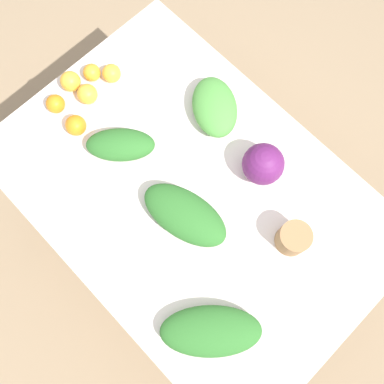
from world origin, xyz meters
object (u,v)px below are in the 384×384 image
(greens_bunch_dandelion, at_px, (215,107))
(orange_4, at_px, (76,125))
(cabbage_purple, at_px, (263,164))
(orange_5, at_px, (55,104))
(orange_3, at_px, (70,81))
(greens_bunch_beet_tops, at_px, (211,331))
(orange_2, at_px, (87,94))
(orange_1, at_px, (92,72))
(greens_bunch_kale, at_px, (121,145))
(paper_bag, at_px, (293,238))
(orange_0, at_px, (112,73))
(greens_bunch_chard, at_px, (185,215))

(greens_bunch_dandelion, xyz_separation_m, orange_4, (0.31, 0.42, -0.01))
(cabbage_purple, distance_m, greens_bunch_dandelion, 0.29)
(orange_4, bearing_deg, orange_5, -1.03)
(orange_3, bearing_deg, greens_bunch_beet_tops, 165.87)
(orange_4, bearing_deg, orange_2, -58.82)
(orange_1, bearing_deg, orange_3, 73.88)
(orange_2, bearing_deg, greens_bunch_kale, 168.94)
(paper_bag, xyz_separation_m, orange_2, (0.92, 0.14, -0.01))
(greens_bunch_dandelion, height_order, greens_bunch_beet_tops, greens_bunch_dandelion)
(greens_bunch_kale, height_order, orange_0, greens_bunch_kale)
(cabbage_purple, height_order, orange_4, cabbage_purple)
(greens_bunch_chard, height_order, orange_0, greens_bunch_chard)
(orange_0, bearing_deg, greens_bunch_kale, 145.24)
(paper_bag, xyz_separation_m, greens_bunch_dandelion, (0.54, -0.16, -0.00))
(orange_3, height_order, orange_4, same)
(cabbage_purple, distance_m, orange_5, 0.81)
(orange_5, bearing_deg, cabbage_purple, -152.68)
(greens_bunch_kale, xyz_separation_m, orange_1, (0.31, -0.12, -0.01))
(orange_1, bearing_deg, orange_0, -137.96)
(greens_bunch_chard, xyz_separation_m, orange_1, (0.66, -0.14, -0.01))
(orange_2, relative_size, orange_5, 1.08)
(greens_bunch_beet_tops, distance_m, orange_1, 1.05)
(greens_bunch_beet_tops, relative_size, orange_4, 4.27)
(orange_1, distance_m, orange_4, 0.23)
(paper_bag, relative_size, orange_0, 1.54)
(paper_bag, xyz_separation_m, orange_3, (1.00, 0.16, -0.01))
(cabbage_purple, bearing_deg, orange_4, 32.12)
(orange_0, bearing_deg, orange_4, 107.22)
(greens_bunch_beet_tops, bearing_deg, orange_5, -8.94)
(greens_bunch_dandelion, distance_m, orange_4, 0.52)
(greens_bunch_beet_tops, bearing_deg, cabbage_purple, -62.87)
(paper_bag, distance_m, greens_bunch_dandelion, 0.56)
(paper_bag, height_order, orange_0, paper_bag)
(orange_4, xyz_separation_m, orange_5, (0.12, -0.00, -0.00))
(greens_bunch_dandelion, xyz_separation_m, greens_bunch_beet_tops, (-0.56, 0.57, -0.01))
(paper_bag, distance_m, greens_bunch_beet_tops, 0.41)
(cabbage_purple, relative_size, orange_0, 2.09)
(greens_bunch_kale, relative_size, orange_4, 3.25)
(greens_bunch_kale, bearing_deg, greens_bunch_beet_tops, 162.27)
(cabbage_purple, bearing_deg, orange_0, 11.21)
(greens_bunch_kale, relative_size, orange_1, 3.75)
(greens_bunch_chard, height_order, orange_4, greens_bunch_chard)
(greens_bunch_dandelion, xyz_separation_m, orange_0, (0.38, 0.18, -0.01))
(greens_bunch_kale, height_order, orange_5, greens_bunch_kale)
(paper_bag, height_order, orange_2, paper_bag)
(orange_3, bearing_deg, orange_0, -120.91)
(orange_3, height_order, orange_5, orange_3)
(orange_5, bearing_deg, orange_1, -87.48)
(greens_bunch_dandelion, distance_m, greens_bunch_beet_tops, 0.80)
(orange_1, bearing_deg, orange_5, 92.52)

